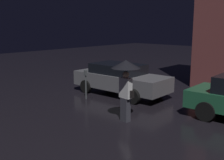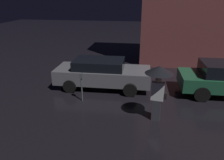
# 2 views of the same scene
# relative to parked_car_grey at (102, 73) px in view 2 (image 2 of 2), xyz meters

# --- Properties ---
(parked_car_grey) EXTENTS (4.44, 1.89, 1.37)m
(parked_car_grey) POSITION_rel_parked_car_grey_xyz_m (0.00, 0.00, 0.00)
(parked_car_grey) COLOR slate
(parked_car_grey) RESTS_ON ground
(pedestrian_with_umbrella) EXTENTS (0.94, 0.94, 2.01)m
(pedestrian_with_umbrella) POSITION_rel_parked_car_grey_xyz_m (2.46, -2.62, 0.81)
(pedestrian_with_umbrella) COLOR #383842
(pedestrian_with_umbrella) RESTS_ON ground
(parking_meter) EXTENTS (0.12, 0.10, 1.23)m
(parking_meter) POSITION_rel_parked_car_grey_xyz_m (-0.54, -1.59, 0.04)
(parking_meter) COLOR #4C5154
(parking_meter) RESTS_ON ground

